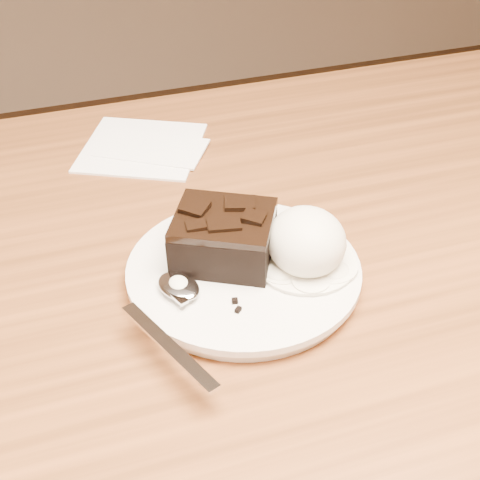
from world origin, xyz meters
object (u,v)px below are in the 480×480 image
object	(u,v)px
plate	(244,274)
spoon	(179,288)
napkin	(142,146)
ice_cream_scoop	(306,241)
brownie	(224,240)

from	to	relation	value
plate	spoon	distance (m)	0.07
plate	spoon	world-z (taller)	spoon
plate	napkin	world-z (taller)	plate
plate	ice_cream_scoop	world-z (taller)	ice_cream_scoop
plate	spoon	size ratio (longest dim) A/B	1.21
brownie	spoon	xyz separation A→B (m)	(-0.05, -0.03, -0.01)
ice_cream_scoop	napkin	size ratio (longest dim) A/B	0.56
brownie	spoon	bearing A→B (deg)	-147.08
brownie	ice_cream_scoop	distance (m)	0.07
brownie	napkin	size ratio (longest dim) A/B	0.64
plate	napkin	bearing A→B (deg)	97.40
ice_cream_scoop	napkin	world-z (taller)	ice_cream_scoop
spoon	ice_cream_scoop	bearing A→B (deg)	-20.60
brownie	ice_cream_scoop	size ratio (longest dim) A/B	1.16
plate	napkin	distance (m)	0.27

